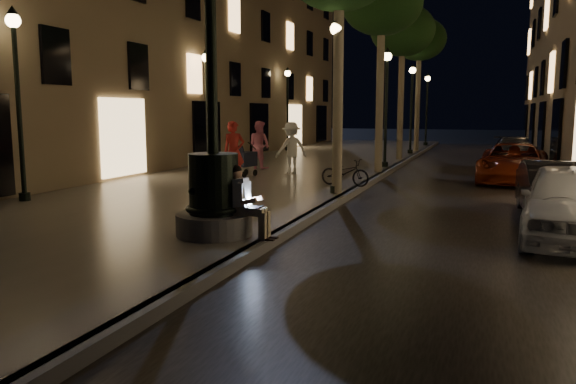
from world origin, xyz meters
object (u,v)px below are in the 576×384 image
at_px(tree_second, 382,4).
at_px(pedestrian_red, 234,152).
at_px(lamp_curb_d, 427,100).
at_px(pedestrian_white, 291,148).
at_px(tree_far, 419,40).
at_px(bicycle, 345,172).
at_px(stroller, 245,159).
at_px(fountain_lamppost, 214,180).
at_px(lamp_curb_c, 412,97).
at_px(lamp_left_b, 207,93).
at_px(pedestrian_pink, 259,145).
at_px(lamp_curb_b, 386,92).
at_px(car_second, 556,191).
at_px(car_third, 514,163).
at_px(tree_third, 403,32).
at_px(seated_man_laptop, 245,199).
at_px(lamp_left_a, 17,80).
at_px(lamp_curb_a, 336,82).
at_px(car_rear, 514,152).
at_px(car_front, 571,202).

height_order(tree_second, pedestrian_red, tree_second).
relative_size(lamp_curb_d, pedestrian_white, 2.56).
xyz_separation_m(tree_far, pedestrian_white, (-2.86, -13.74, -5.29)).
height_order(tree_far, bicycle, tree_far).
bearing_deg(stroller, fountain_lamppost, -58.34).
xyz_separation_m(tree_second, lamp_curb_c, (-0.10, 10.00, -3.10)).
bearing_deg(pedestrian_white, pedestrian_red, 31.05).
bearing_deg(lamp_left_b, lamp_curb_c, 54.63).
bearing_deg(bicycle, lamp_curb_d, 10.25).
relative_size(fountain_lamppost, pedestrian_pink, 2.75).
xyz_separation_m(lamp_curb_b, lamp_left_b, (-7.10, -2.00, 0.00)).
height_order(lamp_curb_c, car_second, lamp_curb_c).
xyz_separation_m(pedestrian_red, bicycle, (3.54, 0.37, -0.57)).
bearing_deg(car_second, lamp_left_b, 147.52).
bearing_deg(tree_second, lamp_curb_b, 92.86).
distance_m(fountain_lamppost, car_third, 13.07).
distance_m(tree_third, lamp_curb_b, 4.94).
bearing_deg(seated_man_laptop, lamp_left_a, 164.08).
xyz_separation_m(tree_third, lamp_curb_c, (0.00, 4.00, -2.90)).
xyz_separation_m(lamp_curb_b, pedestrian_white, (-2.78, -3.74, -2.10)).
distance_m(tree_second, lamp_curb_a, 6.75).
bearing_deg(lamp_curb_d, lamp_curb_c, -90.00).
relative_size(lamp_curb_c, car_third, 0.97).
relative_size(tree_far, pedestrian_pink, 3.97).
bearing_deg(car_second, pedestrian_red, 163.16).
bearing_deg(bicycle, car_third, -38.73).
distance_m(tree_second, pedestrian_red, 7.99).
xyz_separation_m(car_third, car_rear, (0.23, 5.94, -0.02)).
xyz_separation_m(stroller, pedestrian_white, (1.22, 1.44, 0.34)).
distance_m(lamp_left_a, car_second, 13.21).
bearing_deg(lamp_left_a, seated_man_laptop, -15.92).
bearing_deg(tree_third, stroller, -113.51).
xyz_separation_m(lamp_left_b, car_rear, (12.18, 5.76, -2.57)).
height_order(seated_man_laptop, lamp_curb_a, lamp_curb_a).
bearing_deg(lamp_curb_c, car_front, -74.17).
xyz_separation_m(lamp_curb_b, car_rear, (5.08, 3.76, -2.57)).
relative_size(fountain_lamppost, lamp_curb_a, 1.08).
bearing_deg(lamp_left_b, lamp_left_a, -90.00).
height_order(lamp_curb_c, car_third, lamp_curb_c).
bearing_deg(lamp_curb_d, stroller, -100.68).
distance_m(lamp_curb_c, pedestrian_pink, 11.63).
height_order(tree_third, tree_far, tree_far).
bearing_deg(seated_man_laptop, car_second, 41.82).
height_order(car_third, pedestrian_white, pedestrian_white).
xyz_separation_m(fountain_lamppost, car_third, (5.55, 11.82, -0.52)).
relative_size(car_front, car_second, 1.10).
bearing_deg(tree_far, lamp_curb_b, -90.46).
relative_size(tree_third, car_third, 1.46).
xyz_separation_m(tree_second, lamp_curb_b, (-0.10, 2.00, -3.10)).
bearing_deg(bicycle, lamp_left_b, 68.09).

